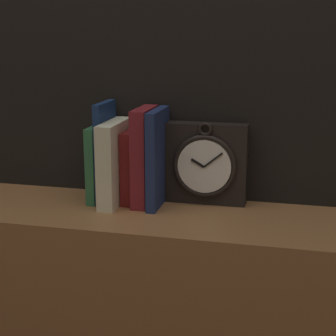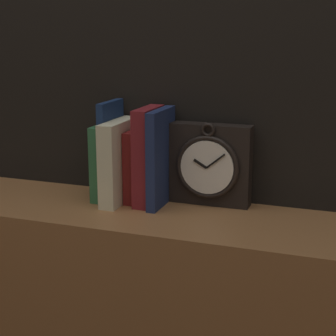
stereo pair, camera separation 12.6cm
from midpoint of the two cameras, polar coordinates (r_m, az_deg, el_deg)
clock at (r=1.34m, az=1.23°, el=0.40°), size 0.19×0.06×0.20m
book_slot0_green at (r=1.39m, az=-9.70°, el=0.49°), size 0.02×0.12×0.19m
book_slot1_navy at (r=1.38m, az=-8.98°, el=1.61°), size 0.02×0.12×0.24m
book_slot2_cream at (r=1.35m, az=-8.10°, el=0.49°), size 0.04×0.16×0.20m
book_slot3_maroon at (r=1.37m, az=-6.32°, el=0.15°), size 0.03×0.11×0.18m
book_slot4_maroon at (r=1.34m, az=-5.08°, el=1.14°), size 0.04×0.13×0.23m
book_slot5_navy at (r=1.32m, az=-3.78°, el=0.98°), size 0.02×0.14×0.23m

